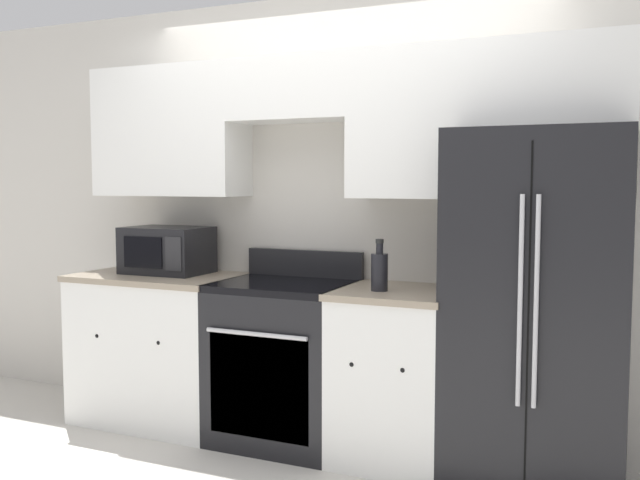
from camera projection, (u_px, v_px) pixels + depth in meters
ground_plane at (296, 466)px, 3.76m from camera, size 12.00×12.00×0.00m
wall_back at (341, 182)px, 4.17m from camera, size 8.00×0.39×2.60m
lower_cabinets_left at (160, 347)px, 4.46m from camera, size 1.02×0.64×0.93m
lower_cabinets_right at (396, 375)px, 3.83m from camera, size 0.62×0.64×0.93m
oven_range at (284, 361)px, 4.10m from camera, size 0.75×0.65×1.09m
refrigerator at (539, 307)px, 3.56m from camera, size 0.85×0.79×1.75m
microwave at (167, 250)px, 4.46m from camera, size 0.51×0.37×0.29m
bottle at (379, 270)px, 3.74m from camera, size 0.09×0.09×0.27m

